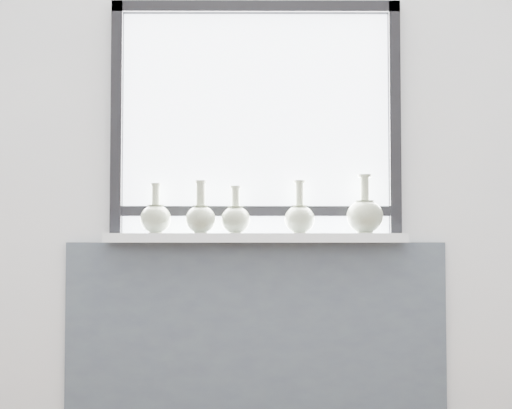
{
  "coord_description": "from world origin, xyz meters",
  "views": [
    {
      "loc": [
        -0.01,
        -1.75,
        0.86
      ],
      "look_at": [
        0.0,
        1.55,
        1.02
      ],
      "focal_mm": 55.0,
      "sensor_mm": 36.0,
      "label": 1
    }
  ],
  "objects_px": {
    "vase_a": "(156,217)",
    "vase_b": "(201,217)",
    "windowsill": "(256,238)",
    "vase_d": "(300,217)",
    "vase_c": "(236,218)",
    "vase_e": "(365,214)"
  },
  "relations": [
    {
      "from": "vase_b",
      "to": "vase_d",
      "type": "distance_m",
      "value": 0.44
    },
    {
      "from": "vase_d",
      "to": "vase_e",
      "type": "xyz_separation_m",
      "value": [
        0.29,
        -0.01,
        0.01
      ]
    },
    {
      "from": "vase_d",
      "to": "vase_e",
      "type": "bearing_deg",
      "value": -2.78
    },
    {
      "from": "windowsill",
      "to": "vase_c",
      "type": "distance_m",
      "value": 0.13
    },
    {
      "from": "windowsill",
      "to": "vase_d",
      "type": "bearing_deg",
      "value": 1.18
    },
    {
      "from": "windowsill",
      "to": "vase_d",
      "type": "xyz_separation_m",
      "value": [
        0.19,
        0.0,
        0.09
      ]
    },
    {
      "from": "vase_c",
      "to": "windowsill",
      "type": "bearing_deg",
      "value": 2.69
    },
    {
      "from": "vase_a",
      "to": "vase_c",
      "type": "bearing_deg",
      "value": -0.9
    },
    {
      "from": "vase_a",
      "to": "vase_d",
      "type": "bearing_deg",
      "value": 0.24
    },
    {
      "from": "vase_b",
      "to": "vase_e",
      "type": "distance_m",
      "value": 0.72
    },
    {
      "from": "vase_c",
      "to": "vase_e",
      "type": "xyz_separation_m",
      "value": [
        0.57,
        -0.01,
        0.01
      ]
    },
    {
      "from": "windowsill",
      "to": "vase_c",
      "type": "xyz_separation_m",
      "value": [
        -0.09,
        -0.0,
        0.09
      ]
    },
    {
      "from": "vase_b",
      "to": "vase_d",
      "type": "height_order",
      "value": "vase_d"
    },
    {
      "from": "windowsill",
      "to": "vase_e",
      "type": "relative_size",
      "value": 5.07
    },
    {
      "from": "vase_b",
      "to": "vase_e",
      "type": "xyz_separation_m",
      "value": [
        0.72,
        0.02,
        0.01
      ]
    },
    {
      "from": "windowsill",
      "to": "vase_a",
      "type": "xyz_separation_m",
      "value": [
        -0.44,
        0.0,
        0.09
      ]
    },
    {
      "from": "windowsill",
      "to": "vase_d",
      "type": "height_order",
      "value": "vase_d"
    },
    {
      "from": "windowsill",
      "to": "vase_c",
      "type": "bearing_deg",
      "value": -177.31
    },
    {
      "from": "vase_e",
      "to": "vase_c",
      "type": "bearing_deg",
      "value": 179.43
    },
    {
      "from": "vase_c",
      "to": "vase_e",
      "type": "height_order",
      "value": "vase_e"
    },
    {
      "from": "vase_c",
      "to": "vase_e",
      "type": "relative_size",
      "value": 0.81
    },
    {
      "from": "vase_a",
      "to": "vase_b",
      "type": "relative_size",
      "value": 0.96
    }
  ]
}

